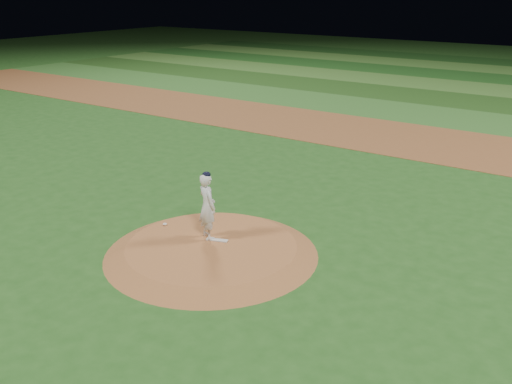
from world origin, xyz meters
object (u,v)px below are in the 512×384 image
at_px(pitching_rubber, 217,240).
at_px(pitcher_on_mound, 207,206).
at_px(pitchers_mound, 212,249).
at_px(rosin_bag, 165,224).

distance_m(pitching_rubber, pitcher_on_mound, 0.94).
relative_size(pitching_rubber, pitcher_on_mound, 0.32).
bearing_deg(pitchers_mound, pitcher_on_mound, 139.28).
height_order(pitching_rubber, pitcher_on_mound, pitcher_on_mound).
xyz_separation_m(pitchers_mound, pitching_rubber, (-0.05, 0.29, 0.14)).
distance_m(pitchers_mound, pitcher_on_mound, 1.13).
xyz_separation_m(pitchers_mound, rosin_bag, (-1.86, 0.24, 0.16)).
distance_m(pitching_rubber, rosin_bag, 1.82).
xyz_separation_m(pitching_rubber, rosin_bag, (-1.81, -0.05, 0.02)).
bearing_deg(pitcher_on_mound, rosin_bag, -177.35).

